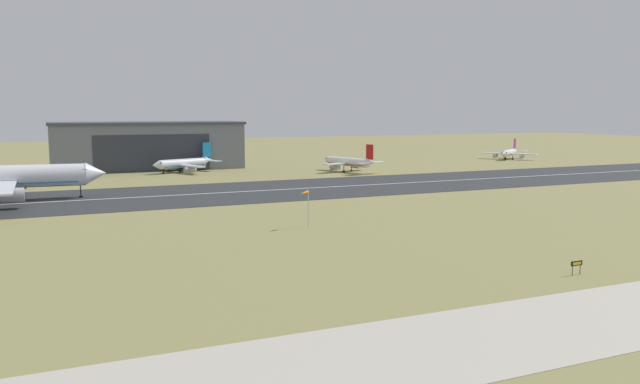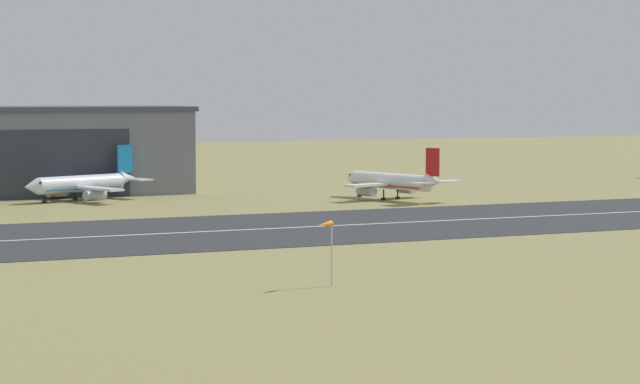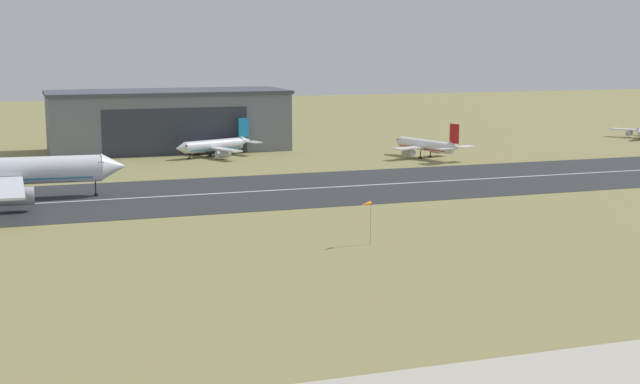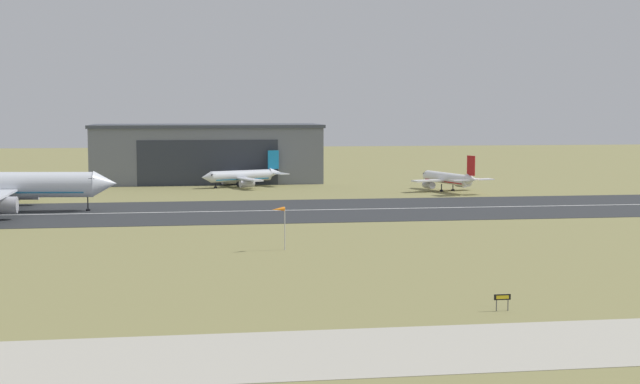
{
  "view_description": "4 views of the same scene",
  "coord_description": "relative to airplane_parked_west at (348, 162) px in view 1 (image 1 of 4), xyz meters",
  "views": [
    {
      "loc": [
        -69.32,
        -17.4,
        19.72
      ],
      "look_at": [
        -26.56,
        80.04,
        5.86
      ],
      "focal_mm": 35.0,
      "sensor_mm": 36.0,
      "label": 1
    },
    {
      "loc": [
        -77.04,
        -27.61,
        18.2
      ],
      "look_at": [
        -25.51,
        90.2,
        8.14
      ],
      "focal_mm": 70.0,
      "sensor_mm": 36.0,
      "label": 2
    },
    {
      "loc": [
        -76.25,
        -36.21,
        28.58
      ],
      "look_at": [
        -34.11,
        86.9,
        6.72
      ],
      "focal_mm": 50.0,
      "sensor_mm": 36.0,
      "label": 3
    },
    {
      "loc": [
        -42.41,
        -47.54,
        20.45
      ],
      "look_at": [
        -23.32,
        82.78,
        8.07
      ],
      "focal_mm": 50.0,
      "sensor_mm": 36.0,
      "label": 4
    }
  ],
  "objects": [
    {
      "name": "windsock_pole",
      "position": [
        -50.45,
        -85.65,
        2.48
      ],
      "size": [
        2.18,
        1.66,
        6.33
      ],
      "color": "#B7B7BC",
      "rests_on": "ground_plane"
    },
    {
      "name": "airplane_parked_centre",
      "position": [
        84.17,
        20.89,
        -0.47
      ],
      "size": [
        20.55,
        20.18,
        8.21
      ],
      "color": "white",
      "rests_on": "ground_plane"
    },
    {
      "name": "airplane_parked_east",
      "position": [
        -49.65,
        19.81,
        -0.32
      ],
      "size": [
        23.46,
        22.0,
        9.35
      ],
      "color": "silver",
      "rests_on": "ground_plane"
    },
    {
      "name": "runway_sign",
      "position": [
        -31.89,
        -127.15,
        -1.86
      ],
      "size": [
        1.74,
        0.13,
        1.72
      ],
      "color": "#4C4C51",
      "rests_on": "ground_plane"
    },
    {
      "name": "runway_centreline",
      "position": [
        -20.61,
        -35.44,
        -3.09
      ],
      "size": [
        438.78,
        0.7,
        0.01
      ],
      "primitive_type": "cube",
      "color": "silver",
      "rests_on": "runway_strip"
    },
    {
      "name": "ground_plane",
      "position": [
        -20.61,
        -100.05,
        -3.15
      ],
      "size": [
        727.54,
        727.54,
        0.0
      ],
      "primitive_type": "plane",
      "color": "olive"
    },
    {
      "name": "airplane_parked_west",
      "position": [
        0.0,
        0.0,
        0.0
      ],
      "size": [
        18.43,
        24.82,
        9.33
      ],
      "color": "white",
      "rests_on": "ground_plane"
    },
    {
      "name": "runway_strip",
      "position": [
        -20.61,
        -35.44,
        -3.12
      ],
      "size": [
        487.54,
        40.8,
        0.06
      ],
      "primitive_type": "cube",
      "color": "#2B2D30",
      "rests_on": "ground_plane"
    },
    {
      "name": "hangar_building",
      "position": [
        -58.24,
        37.95,
        4.89
      ],
      "size": [
        63.04,
        25.81,
        16.06
      ],
      "color": "slate",
      "rests_on": "ground_plane"
    }
  ]
}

